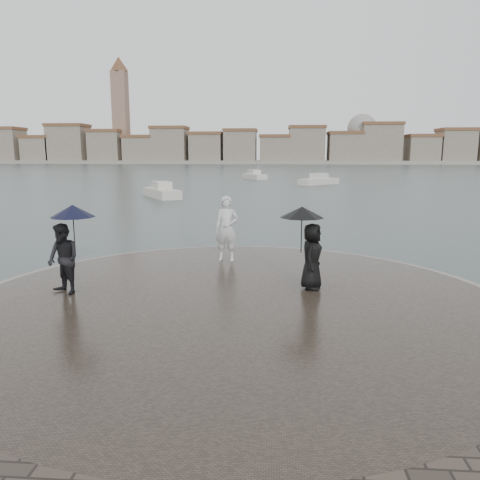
{
  "coord_description": "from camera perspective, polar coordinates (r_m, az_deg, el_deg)",
  "views": [
    {
      "loc": [
        0.87,
        -6.39,
        3.53
      ],
      "look_at": [
        0.0,
        4.8,
        1.45
      ],
      "focal_mm": 35.0,
      "sensor_mm": 36.0,
      "label": 1
    }
  ],
  "objects": [
    {
      "name": "ground",
      "position": [
        7.35,
        -3.07,
        -18.19
      ],
      "size": [
        400.0,
        400.0,
        0.0
      ],
      "primitive_type": "plane",
      "color": "#2B3835",
      "rests_on": "ground"
    },
    {
      "name": "kerb_ring",
      "position": [
        10.49,
        -0.56,
        -8.25
      ],
      "size": [
        12.5,
        12.5,
        0.32
      ],
      "primitive_type": "cylinder",
      "color": "gray",
      "rests_on": "ground"
    },
    {
      "name": "quay_tip",
      "position": [
        10.48,
        -0.56,
        -8.14
      ],
      "size": [
        11.9,
        11.9,
        0.36
      ],
      "primitive_type": "cylinder",
      "color": "#2D261E",
      "rests_on": "ground"
    },
    {
      "name": "statue",
      "position": [
        13.93,
        -1.62,
        1.41
      ],
      "size": [
        0.75,
        0.52,
        1.94
      ],
      "primitive_type": "imported",
      "rotation": [
        0.0,
        0.0,
        -0.09
      ],
      "color": "silver",
      "rests_on": "quay_tip"
    },
    {
      "name": "visitor_left",
      "position": [
        11.3,
        -20.48,
        -0.75
      ],
      "size": [
        1.24,
        1.07,
        2.04
      ],
      "color": "black",
      "rests_on": "quay_tip"
    },
    {
      "name": "visitor_right",
      "position": [
        11.11,
        8.36,
        -0.24
      ],
      "size": [
        1.12,
        1.06,
        1.95
      ],
      "color": "black",
      "rests_on": "quay_tip"
    },
    {
      "name": "far_skyline",
      "position": [
        167.27,
        2.05,
        11.18
      ],
      "size": [
        260.0,
        20.0,
        37.0
      ],
      "color": "gray",
      "rests_on": "ground"
    },
    {
      "name": "boats",
      "position": [
        53.15,
        9.69,
        6.93
      ],
      "size": [
        40.94,
        34.5,
        1.5
      ],
      "color": "beige",
      "rests_on": "ground"
    }
  ]
}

